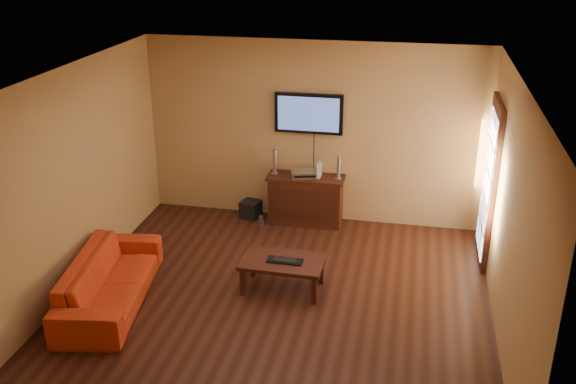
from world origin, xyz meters
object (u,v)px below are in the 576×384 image
(speaker_left, at_px, (275,163))
(bottle, at_px, (261,222))
(game_console, at_px, (319,170))
(subwoofer, at_px, (251,209))
(coffee_table, at_px, (283,264))
(av_receiver, at_px, (304,174))
(television, at_px, (309,114))
(keyboard, at_px, (285,261))
(media_console, at_px, (306,200))
(speaker_right, at_px, (338,168))
(sofa, at_px, (109,273))

(speaker_left, distance_m, bottle, 0.90)
(game_console, xyz_separation_m, subwoofer, (-1.05, -0.01, -0.72))
(coffee_table, relative_size, av_receiver, 2.75)
(television, bearing_deg, keyboard, -87.38)
(television, bearing_deg, media_console, -90.00)
(media_console, relative_size, subwoofer, 4.23)
(coffee_table, distance_m, subwoofer, 2.19)
(television, relative_size, keyboard, 2.26)
(speaker_right, bearing_deg, subwoofer, -179.85)
(speaker_left, relative_size, game_console, 1.66)
(media_console, height_order, keyboard, media_console)
(television, height_order, sofa, television)
(speaker_right, relative_size, subwoofer, 1.33)
(speaker_left, height_order, av_receiver, speaker_left)
(game_console, bearing_deg, sofa, -124.87)
(sofa, bearing_deg, coffee_table, -79.45)
(media_console, relative_size, speaker_left, 3.02)
(av_receiver, bearing_deg, speaker_left, 162.92)
(speaker_right, bearing_deg, bottle, -162.93)
(coffee_table, height_order, av_receiver, av_receiver)
(media_console, bearing_deg, subwoofer, 179.43)
(coffee_table, relative_size, keyboard, 2.31)
(television, distance_m, av_receiver, 0.88)
(game_console, bearing_deg, bottle, -154.13)
(sofa, relative_size, subwoofer, 7.49)
(game_console, xyz_separation_m, keyboard, (-0.10, -2.01, -0.44))
(coffee_table, xyz_separation_m, speaker_right, (0.41, 1.98, 0.56))
(subwoofer, bearing_deg, television, 26.32)
(coffee_table, height_order, speaker_right, speaker_right)
(media_console, relative_size, sofa, 0.56)
(speaker_right, relative_size, keyboard, 0.81)
(speaker_right, height_order, game_console, speaker_right)
(coffee_table, xyz_separation_m, bottle, (-0.68, 1.64, -0.25))
(speaker_right, xyz_separation_m, subwoofer, (-1.33, -0.00, -0.77))
(speaker_right, bearing_deg, keyboard, -100.69)
(television, xyz_separation_m, game_console, (0.20, -0.16, -0.80))
(keyboard, bearing_deg, coffee_table, 143.30)
(av_receiver, height_order, bottle, av_receiver)
(sofa, height_order, game_console, game_console)
(av_receiver, bearing_deg, sofa, -139.66)
(coffee_table, distance_m, sofa, 2.06)
(television, distance_m, speaker_right, 0.90)
(sofa, height_order, subwoofer, sofa)
(media_console, bearing_deg, speaker_right, 1.42)
(subwoofer, bearing_deg, coffee_table, -49.87)
(television, bearing_deg, subwoofer, -168.74)
(speaker_right, distance_m, subwoofer, 1.54)
(speaker_left, distance_m, av_receiver, 0.47)
(bottle, bearing_deg, media_console, 27.77)
(television, relative_size, sofa, 0.49)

